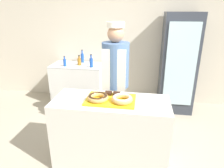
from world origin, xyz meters
TOP-DOWN VIEW (x-y plane):
  - ground_plane at (0.00, 0.00)m, footprint 14.00×14.00m
  - wall_back at (0.00, 2.13)m, footprint 8.00×0.06m
  - display_counter at (0.00, 0.00)m, footprint 1.44×0.60m
  - serving_tray at (0.00, 0.00)m, footprint 0.60×0.40m
  - donut_chocolate_glaze at (-0.15, -0.05)m, footprint 0.26×0.26m
  - donut_light_glaze at (0.15, -0.05)m, footprint 0.26×0.26m
  - brownie_back_left at (-0.05, 0.13)m, footprint 0.09×0.09m
  - brownie_back_right at (0.05, 0.13)m, footprint 0.09×0.09m
  - baker_person at (-0.03, 0.60)m, footprint 0.39×0.39m
  - beverage_fridge at (1.04, 1.76)m, footprint 0.65×0.60m
  - chest_freezer at (-1.02, 1.77)m, footprint 1.09×0.61m
  - bottle_blue at (-0.96, 1.96)m, footprint 0.07×0.07m
  - bottle_blue_b at (-0.67, 1.60)m, footprint 0.07×0.07m
  - bottle_amber at (-0.96, 1.73)m, footprint 0.08×0.08m
  - bottle_blue_b_b at (-1.23, 1.60)m, footprint 0.06×0.06m

SIDE VIEW (x-z plane):
  - ground_plane at x=0.00m, z-range 0.00..0.00m
  - chest_freezer at x=-1.02m, z-range 0.00..0.87m
  - display_counter at x=0.00m, z-range 0.00..0.91m
  - serving_tray at x=0.00m, z-range 0.91..0.93m
  - bottle_amber at x=-0.96m, z-range 0.84..1.05m
  - bottle_blue_b_b at x=-1.23m, z-range 0.84..1.05m
  - brownie_back_left at x=-0.05m, z-range 0.93..0.97m
  - brownie_back_right at x=0.05m, z-range 0.93..0.97m
  - baker_person at x=-0.03m, z-range 0.05..1.85m
  - beverage_fridge at x=1.04m, z-range 0.00..1.92m
  - bottle_blue_b at x=-0.67m, z-range 0.83..1.09m
  - bottle_blue at x=-0.96m, z-range 0.83..1.11m
  - donut_chocolate_glaze at x=-0.15m, z-range 0.94..1.00m
  - donut_light_glaze at x=0.15m, z-range 0.94..1.00m
  - wall_back at x=0.00m, z-range 0.00..2.70m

